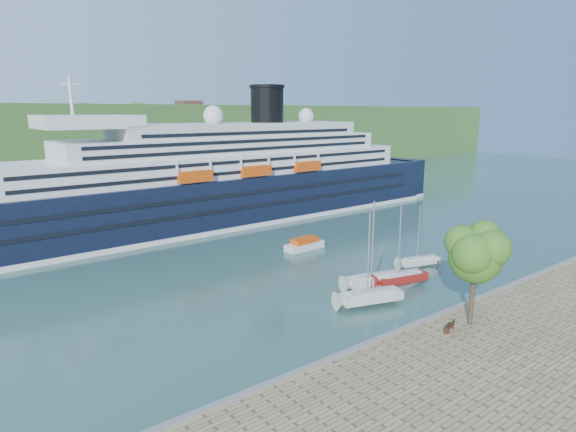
# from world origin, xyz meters

# --- Properties ---
(ground) EXTENTS (400.00, 400.00, 0.00)m
(ground) POSITION_xyz_m (0.00, 0.00, 0.00)
(ground) COLOR #2E524A
(ground) RESTS_ON ground
(far_hillside) EXTENTS (400.00, 50.00, 24.00)m
(far_hillside) POSITION_xyz_m (0.00, 145.00, 12.00)
(far_hillside) COLOR #3A5F26
(far_hillside) RESTS_ON ground
(quay_coping) EXTENTS (220.00, 0.50, 0.30)m
(quay_coping) POSITION_xyz_m (0.00, -0.20, 1.15)
(quay_coping) COLOR slate
(quay_coping) RESTS_ON promenade
(cruise_ship) EXTENTS (121.47, 20.15, 27.20)m
(cruise_ship) POSITION_xyz_m (3.03, 55.56, 13.60)
(cruise_ship) COLOR black
(cruise_ship) RESTS_ON ground
(park_bench) EXTENTS (1.86, 1.19, 1.11)m
(park_bench) POSITION_xyz_m (-3.85, -2.96, 1.55)
(park_bench) COLOR #3F2212
(park_bench) RESTS_ON promenade
(promenade_tree) EXTENTS (6.87, 6.87, 11.38)m
(promenade_tree) POSITION_xyz_m (-0.84, -3.32, 6.69)
(promenade_tree) COLOR #346A1B
(promenade_tree) RESTS_ON promenade
(floating_pontoon) EXTENTS (16.01, 3.70, 0.35)m
(floating_pontoon) POSITION_xyz_m (4.39, 9.59, 0.18)
(floating_pontoon) COLOR slate
(floating_pontoon) RESTS_ON ground
(sailboat_white_near) EXTENTS (8.41, 4.59, 10.48)m
(sailboat_white_near) POSITION_xyz_m (-3.42, 7.58, 5.24)
(sailboat_white_near) COLOR silver
(sailboat_white_near) RESTS_ON ground
(sailboat_red) EXTENTS (8.13, 3.83, 10.13)m
(sailboat_red) POSITION_xyz_m (4.40, 9.76, 5.07)
(sailboat_red) COLOR maroon
(sailboat_red) RESTS_ON ground
(sailboat_white_far) EXTENTS (6.98, 3.58, 8.68)m
(sailboat_white_far) POSITION_xyz_m (12.40, 13.03, 4.34)
(sailboat_white_far) COLOR silver
(sailboat_white_far) RESTS_ON ground
(tender_launch) EXTENTS (6.99, 2.70, 1.90)m
(tender_launch) POSITION_xyz_m (4.99, 30.06, 0.95)
(tender_launch) COLOR #D8480C
(tender_launch) RESTS_ON ground
(sailboat_extra) EXTENTS (8.58, 4.37, 10.68)m
(sailboat_extra) POSITION_xyz_m (1.08, 11.15, 5.34)
(sailboat_extra) COLOR silver
(sailboat_extra) RESTS_ON ground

